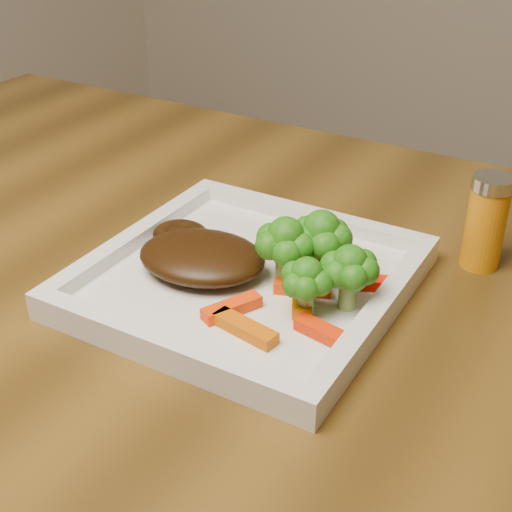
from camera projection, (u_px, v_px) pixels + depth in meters
The scene contains 14 objects.
plate at pixel (246, 283), 0.65m from camera, with size 0.27×0.27×0.01m, color white.
steak at pixel (202, 257), 0.64m from camera, with size 0.12×0.09×0.03m, color #301B07.
broccoli_0 at pixel (321, 243), 0.63m from camera, with size 0.06×0.06×0.07m, color #157814, non-canonical shape.
broccoli_1 at pixel (349, 274), 0.59m from camera, with size 0.05×0.05×0.06m, color #367513, non-canonical shape.
broccoli_2 at pixel (306, 284), 0.58m from camera, with size 0.05×0.05×0.06m, color #2B6B11, non-canonical shape.
broccoli_3 at pixel (285, 252), 0.62m from camera, with size 0.06×0.06×0.06m, color #247713, non-canonical shape.
carrot_0 at pixel (245, 328), 0.57m from camera, with size 0.06×0.02×0.01m, color #CA5503.
carrot_1 at pixel (326, 333), 0.56m from camera, with size 0.05×0.01×0.01m, color red.
carrot_2 at pixel (232, 308), 0.59m from camera, with size 0.05×0.01×0.01m, color #F53804.
carrot_3 at pixel (371, 283), 0.62m from camera, with size 0.05×0.01×0.01m, color #FF1804.
carrot_4 at pixel (297, 244), 0.68m from camera, with size 0.05×0.01×0.01m, color orange.
carrot_5 at pixel (302, 295), 0.61m from camera, with size 0.06×0.02×0.01m, color #DA6603.
carrot_6 at pixel (302, 288), 0.62m from camera, with size 0.05×0.01×0.01m, color #EE3F03.
spice_shaker at pixel (486, 222), 0.66m from camera, with size 0.04×0.04×0.09m, color #CC770B.
Camera 1 is at (-0.03, -0.45, 1.10)m, focal length 50.00 mm.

